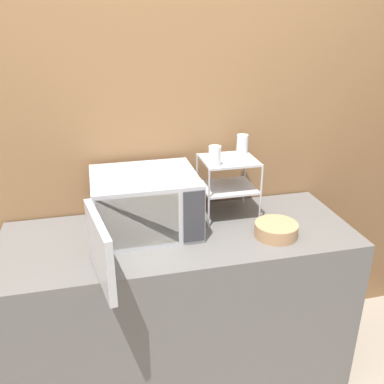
% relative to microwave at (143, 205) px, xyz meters
% --- Properties ---
extents(wall_back, '(8.00, 0.06, 2.60)m').
position_rel_microwave_xyz_m(wall_back, '(0.16, 0.30, 0.26)').
color(wall_back, olive).
rests_on(wall_back, ground_plane).
extents(counter, '(1.72, 0.65, 0.89)m').
position_rel_microwave_xyz_m(counter, '(0.16, -0.07, -0.59)').
color(counter, '#595654').
rests_on(counter, ground_plane).
extents(microwave, '(0.53, 0.80, 0.29)m').
position_rel_microwave_xyz_m(microwave, '(0.00, 0.00, 0.00)').
color(microwave, '#ADADB2').
rests_on(microwave, counter).
extents(dish_rack, '(0.28, 0.25, 0.31)m').
position_rel_microwave_xyz_m(dish_rack, '(0.46, 0.09, 0.08)').
color(dish_rack, '#B2B2B7').
rests_on(dish_rack, counter).
extents(glass_front_left, '(0.06, 0.06, 0.10)m').
position_rel_microwave_xyz_m(glass_front_left, '(0.36, 0.01, 0.22)').
color(glass_front_left, silver).
rests_on(glass_front_left, dish_rack).
extents(glass_back_right, '(0.06, 0.06, 0.10)m').
position_rel_microwave_xyz_m(glass_back_right, '(0.55, 0.17, 0.22)').
color(glass_back_right, silver).
rests_on(glass_back_right, dish_rack).
extents(bowl, '(0.21, 0.21, 0.07)m').
position_rel_microwave_xyz_m(bowl, '(0.61, -0.20, -0.11)').
color(bowl, '#AD7F56').
rests_on(bowl, counter).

